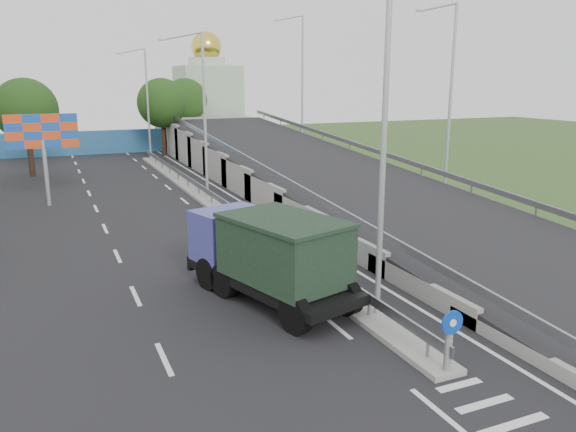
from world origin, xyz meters
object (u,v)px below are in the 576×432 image
lamp_post_mid (201,107)px  lamp_post_far (145,97)px  sign_bollard (449,341)px  church (208,97)px  dump_truck (268,252)px  lamp_post_near (378,137)px  billboard (42,137)px

lamp_post_mid → lamp_post_far: 20.00m
sign_bollard → church: church is taller
lamp_post_mid → sign_bollard: bearing=-90.3°
dump_truck → lamp_post_far: bearing=69.8°
dump_truck → lamp_post_mid: bearing=65.5°
lamp_post_near → sign_bollard: bearing=-91.6°
lamp_post_near → lamp_post_far: 40.00m
lamp_post_far → sign_bollard: bearing=-90.1°
lamp_post_near → lamp_post_far: bearing=90.0°
billboard → dump_truck: billboard is taller
lamp_post_near → dump_truck: lamp_post_near is taller
sign_bollard → lamp_post_mid: lamp_post_mid is taller
lamp_post_near → billboard: lamp_post_near is taller
lamp_post_far → church: bearing=54.8°
sign_bollard → lamp_post_near: 6.12m
lamp_post_near → church: size_ratio=0.73×
sign_bollard → lamp_post_far: (0.11, 43.83, 4.77)m
lamp_post_mid → lamp_post_far: size_ratio=1.00×
church → billboard: size_ratio=2.51×
sign_bollard → dump_truck: size_ratio=0.23×
sign_bollard → dump_truck: dump_truck is taller
dump_truck → church: bearing=59.9°
billboard → dump_truck: (6.74, -19.03, -2.49)m
church → billboard: 37.23m
sign_bollard → church: size_ratio=0.12×
church → dump_truck: (-12.26, -51.03, -3.61)m
lamp_post_near → lamp_post_far: size_ratio=1.00×
lamp_post_mid → billboard: bearing=167.6°
lamp_post_far → church: (9.89, 14.00, -0.50)m
lamp_post_far → dump_truck: size_ratio=1.36×
church → lamp_post_mid: bearing=-106.2°
dump_truck → lamp_post_near: bearing=-68.0°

